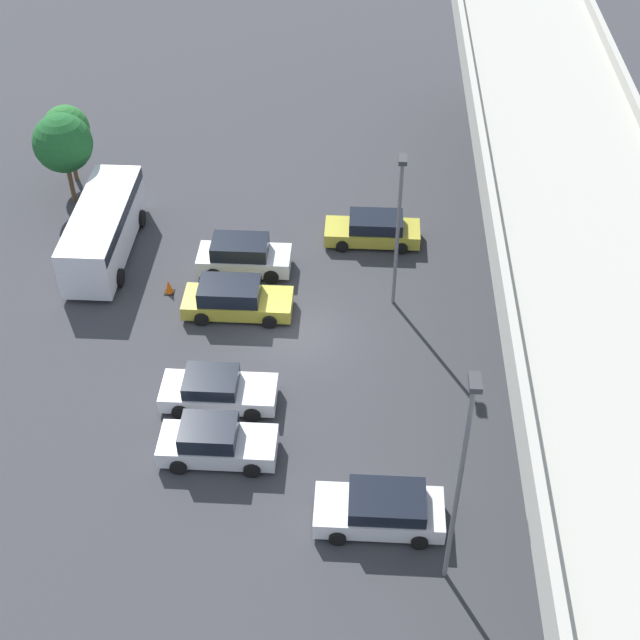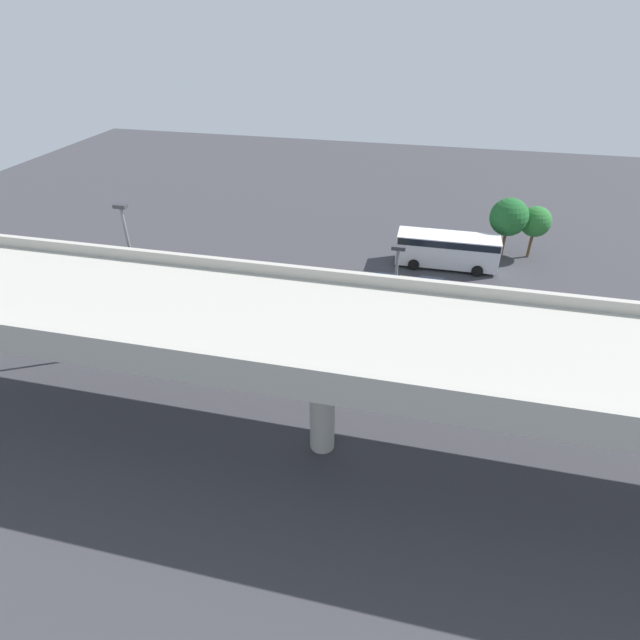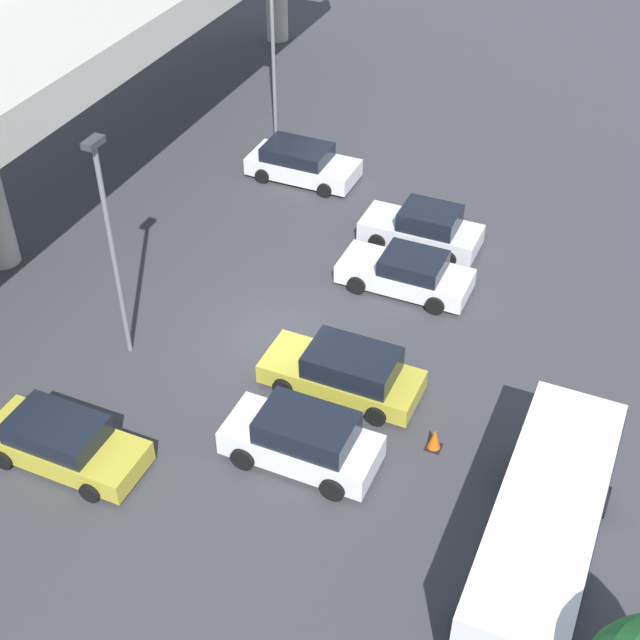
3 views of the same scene
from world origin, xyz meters
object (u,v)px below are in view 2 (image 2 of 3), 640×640
object	(u,v)px
parked_car_5	(196,324)
shuttle_bus	(447,248)
parked_car_0	(472,357)
tree_front_right	(509,217)
parked_car_4	(268,283)
lamp_post_mid_lot	(394,299)
tree_front_left	(536,222)
parked_car_2	(385,293)
traffic_cone	(405,279)
parked_car_3	(306,286)
lamp_post_near_aisle	(135,272)
parked_car_1	(430,297)

from	to	relation	value
parked_car_5	shuttle_bus	bearing A→B (deg)	-48.60
parked_car_0	tree_front_right	distance (m)	16.27
parked_car_4	tree_front_right	distance (m)	19.91
parked_car_4	lamp_post_mid_lot	distance (m)	12.23
parked_car_5	lamp_post_mid_lot	world-z (taller)	lamp_post_mid_lot
lamp_post_mid_lot	tree_front_left	xyz separation A→B (m)	(-9.64, -17.24, -1.40)
parked_car_2	shuttle_bus	distance (m)	7.98
tree_front_left	traffic_cone	bearing A→B (deg)	35.94
parked_car_0	lamp_post_mid_lot	world-z (taller)	lamp_post_mid_lot
parked_car_3	parked_car_5	world-z (taller)	parked_car_5
lamp_post_near_aisle	traffic_cone	size ratio (longest dim) A/B	13.09
traffic_cone	shuttle_bus	bearing A→B (deg)	-128.61
parked_car_3	parked_car_4	size ratio (longest dim) A/B	1.04
parked_car_4	traffic_cone	bearing A→B (deg)	110.52
parked_car_2	shuttle_bus	world-z (taller)	shuttle_bus
parked_car_5	traffic_cone	size ratio (longest dim) A/B	6.49
parked_car_1	parked_car_3	distance (m)	8.76
parked_car_4	lamp_post_mid_lot	bearing A→B (deg)	54.67
parked_car_0	traffic_cone	world-z (taller)	parked_car_0
parked_car_1	parked_car_3	size ratio (longest dim) A/B	0.95
parked_car_2	traffic_cone	world-z (taller)	parked_car_2
lamp_post_mid_lot	parked_car_3	bearing A→B (deg)	-46.50
parked_car_0	parked_car_4	distance (m)	15.35
parked_car_0	parked_car_4	xyz separation A→B (m)	(14.23, -5.77, 0.04)
lamp_post_mid_lot	traffic_cone	size ratio (longest dim) A/B	10.81
parked_car_2	traffic_cone	bearing A→B (deg)	159.95
parked_car_0	parked_car_3	world-z (taller)	parked_car_0
parked_car_3	parked_car_4	xyz separation A→B (m)	(2.79, 0.34, 0.07)
lamp_post_mid_lot	parked_car_2	bearing A→B (deg)	-81.43
parked_car_5	traffic_cone	distance (m)	15.79
parked_car_0	tree_front_left	world-z (taller)	tree_front_left
shuttle_bus	tree_front_left	size ratio (longest dim) A/B	1.82
shuttle_bus	parked_car_4	bearing A→B (deg)	-150.09
tree_front_right	traffic_cone	bearing A→B (deg)	41.08
parked_car_4	shuttle_bus	world-z (taller)	shuttle_bus
parked_car_4	shuttle_bus	xyz separation A→B (m)	(-12.48, -7.18, 0.83)
parked_car_5	tree_front_right	xyz separation A→B (m)	(-19.71, -16.25, 2.75)
parked_car_5	tree_front_right	distance (m)	25.69
parked_car_1	parked_car_2	xyz separation A→B (m)	(3.11, 0.02, -0.07)
shuttle_bus	parked_car_0	bearing A→B (deg)	-82.34
parked_car_4	tree_front_left	distance (m)	21.96
parked_car_3	lamp_post_near_aisle	world-z (taller)	lamp_post_near_aisle
parked_car_1	traffic_cone	world-z (taller)	parked_car_1
parked_car_0	traffic_cone	xyz separation A→B (m)	(4.60, -9.37, -0.37)
parked_car_2	lamp_post_mid_lot	xyz separation A→B (m)	(-1.07, 7.09, 3.72)
parked_car_5	lamp_post_mid_lot	size ratio (longest dim) A/B	0.60
parked_car_4	tree_front_left	size ratio (longest dim) A/B	1.03
parked_car_3	tree_front_right	size ratio (longest dim) A/B	0.93
parked_car_4	lamp_post_near_aisle	size ratio (longest dim) A/B	0.48
parked_car_0	parked_car_1	size ratio (longest dim) A/B	1.07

